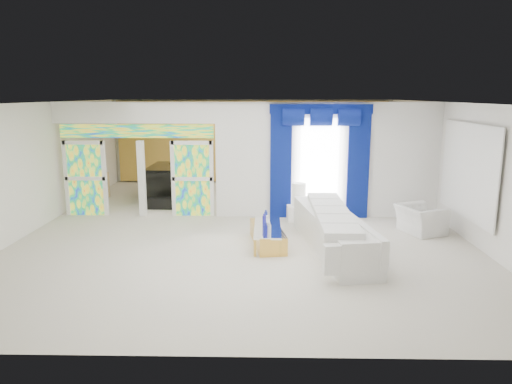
{
  "coord_description": "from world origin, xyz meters",
  "views": [
    {
      "loc": [
        0.51,
        -11.35,
        3.18
      ],
      "look_at": [
        0.3,
        -1.2,
        1.1
      ],
      "focal_mm": 33.42,
      "sensor_mm": 36.0,
      "label": 1
    }
  ],
  "objects_px": {
    "white_sofa": "(332,232)",
    "armchair": "(421,220)",
    "grand_piano": "(175,181)",
    "coffee_table": "(267,236)",
    "console_table": "(310,213)"
  },
  "relations": [
    {
      "from": "white_sofa",
      "to": "armchair",
      "type": "relative_size",
      "value": 3.88
    },
    {
      "from": "grand_piano",
      "to": "white_sofa",
      "type": "bearing_deg",
      "value": -49.5
    },
    {
      "from": "coffee_table",
      "to": "armchair",
      "type": "bearing_deg",
      "value": 14.76
    },
    {
      "from": "white_sofa",
      "to": "coffee_table",
      "type": "xyz_separation_m",
      "value": [
        -1.35,
        0.3,
        -0.18
      ]
    },
    {
      "from": "coffee_table",
      "to": "console_table",
      "type": "height_order",
      "value": "console_table"
    },
    {
      "from": "white_sofa",
      "to": "armchair",
      "type": "height_order",
      "value": "white_sofa"
    },
    {
      "from": "coffee_table",
      "to": "white_sofa",
      "type": "bearing_deg",
      "value": -12.53
    },
    {
      "from": "white_sofa",
      "to": "grand_piano",
      "type": "distance_m",
      "value": 6.7
    },
    {
      "from": "white_sofa",
      "to": "armchair",
      "type": "xyz_separation_m",
      "value": [
        2.23,
        1.24,
        -0.04
      ]
    },
    {
      "from": "white_sofa",
      "to": "coffee_table",
      "type": "height_order",
      "value": "white_sofa"
    },
    {
      "from": "grand_piano",
      "to": "coffee_table",
      "type": "bearing_deg",
      "value": -58.11
    },
    {
      "from": "white_sofa",
      "to": "grand_piano",
      "type": "bearing_deg",
      "value": 121.05
    },
    {
      "from": "white_sofa",
      "to": "console_table",
      "type": "xyz_separation_m",
      "value": [
        -0.25,
        2.32,
        -0.17
      ]
    },
    {
      "from": "armchair",
      "to": "grand_piano",
      "type": "distance_m",
      "value": 7.59
    },
    {
      "from": "armchair",
      "to": "grand_piano",
      "type": "height_order",
      "value": "grand_piano"
    }
  ]
}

